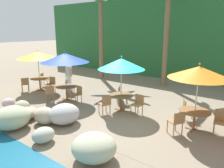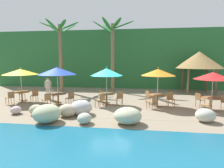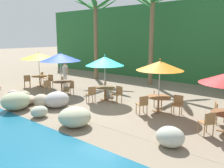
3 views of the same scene
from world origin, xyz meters
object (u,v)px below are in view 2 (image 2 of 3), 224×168
at_px(chair_blue_left, 47,99).
at_px(umbrella_red, 213,76).
at_px(dining_table_red, 212,100).
at_px(waiter_in_white, 48,86).
at_px(chair_blue_inland, 54,95).
at_px(chair_teal_seaward, 120,97).
at_px(dining_table_yellow, 22,93).
at_px(dining_table_orange, 157,97).
at_px(umbrella_blue, 57,71).
at_px(chair_teal_left, 100,99).
at_px(palm_tree_second, 112,44).
at_px(palapa_hut, 199,60).
at_px(umbrella_yellow, 21,72).
at_px(chair_teal_inland, 102,95).
at_px(palm_tree_nearest, 60,44).
at_px(chair_red_inland, 199,99).
at_px(dining_table_blue, 58,95).
at_px(chair_orange_seaward, 170,98).
at_px(umbrella_teal, 107,72).
at_px(chair_blue_seaward, 70,97).
at_px(umbrella_orange, 158,72).
at_px(chair_yellow_seaward, 35,95).
at_px(chair_red_left, 208,104).
at_px(chair_orange_inland, 149,96).
at_px(chair_yellow_inland, 21,93).
at_px(chair_orange_left, 152,101).
at_px(chair_yellow_left, 10,97).
at_px(dining_table_teal, 107,95).

distance_m(chair_blue_left, umbrella_red, 9.96).
xyz_separation_m(dining_table_red, waiter_in_white, (-10.84, 1.58, 0.37)).
height_order(chair_blue_inland, chair_teal_seaward, same).
xyz_separation_m(dining_table_yellow, dining_table_orange, (9.18, 0.10, 0.00)).
bearing_deg(umbrella_blue, chair_teal_left, -7.77).
distance_m(chair_blue_left, palm_tree_second, 8.24).
height_order(chair_teal_seaward, palapa_hut, palapa_hut).
height_order(umbrella_yellow, chair_blue_left, umbrella_yellow).
distance_m(chair_teal_inland, palm_tree_nearest, 7.19).
bearing_deg(chair_red_inland, chair_teal_inland, 175.02).
bearing_deg(chair_blue_left, dining_table_red, 3.67).
bearing_deg(dining_table_red, umbrella_red, -90.00).
height_order(umbrella_yellow, dining_table_blue, umbrella_yellow).
bearing_deg(chair_orange_seaward, umbrella_teal, -177.15).
xyz_separation_m(chair_teal_left, waiter_in_white, (-4.32, 1.85, 0.47)).
height_order(chair_blue_seaward, chair_orange_seaward, same).
bearing_deg(dining_table_orange, chair_teal_inland, 169.05).
height_order(chair_blue_left, umbrella_orange, umbrella_orange).
bearing_deg(chair_yellow_seaward, chair_orange_seaward, 0.55).
xyz_separation_m(chair_teal_seaward, dining_table_orange, (2.39, -0.06, 0.10)).
relative_size(chair_blue_inland, umbrella_orange, 0.35).
bearing_deg(chair_teal_seaward, chair_blue_left, -164.37).
height_order(chair_teal_left, palapa_hut, palapa_hut).
relative_size(dining_table_red, chair_red_left, 1.26).
xyz_separation_m(chair_yellow_seaward, umbrella_orange, (8.35, -0.12, 1.64)).
bearing_deg(chair_blue_seaward, chair_yellow_seaward, 168.48).
distance_m(chair_yellow_seaward, umbrella_orange, 8.51).
height_order(dining_table_red, palm_tree_second, palm_tree_second).
xyz_separation_m(dining_table_blue, chair_orange_inland, (5.90, 1.11, -0.10)).
bearing_deg(chair_teal_seaward, palapa_hut, 41.06).
relative_size(chair_yellow_inland, umbrella_teal, 0.35).
bearing_deg(palapa_hut, chair_orange_left, -124.38).
relative_size(chair_yellow_inland, chair_blue_inland, 1.00).
relative_size(chair_yellow_inland, palm_tree_nearest, 0.14).
height_order(chair_teal_inland, palm_tree_nearest, palm_tree_nearest).
relative_size(chair_teal_seaward, dining_table_orange, 0.79).
bearing_deg(chair_blue_left, dining_table_yellow, 155.63).
relative_size(umbrella_teal, chair_teal_inland, 2.86).
relative_size(chair_yellow_seaward, chair_orange_seaward, 1.00).
relative_size(umbrella_red, palm_tree_nearest, 0.37).
height_order(chair_yellow_seaward, waiter_in_white, waiter_in_white).
bearing_deg(dining_table_blue, palapa_hut, 30.20).
distance_m(chair_orange_seaward, palm_tree_second, 7.82).
height_order(chair_yellow_seaward, chair_blue_inland, same).
relative_size(chair_yellow_left, chair_teal_inland, 1.00).
relative_size(chair_yellow_left, dining_table_teal, 0.79).
height_order(umbrella_yellow, umbrella_teal, umbrella_teal).
height_order(chair_yellow_inland, chair_blue_seaward, same).
xyz_separation_m(chair_blue_left, dining_table_teal, (3.55, 1.18, 0.10)).
xyz_separation_m(chair_yellow_seaward, chair_teal_seaward, (5.96, -0.06, 0.00)).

